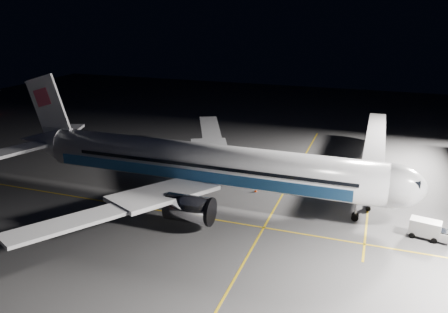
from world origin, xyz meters
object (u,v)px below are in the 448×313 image
at_px(service_truck, 429,229).
at_px(safety_cone_c, 177,173).
at_px(airliner, 199,163).
at_px(jet_bridge, 375,147).
at_px(safety_cone_a, 206,175).
at_px(baggage_tug, 219,170).
at_px(safety_cone_b, 256,190).

height_order(service_truck, safety_cone_c, service_truck).
distance_m(airliner, service_truck, 30.34).
bearing_deg(jet_bridge, safety_cone_a, -157.85).
xyz_separation_m(airliner, service_truck, (30.01, -2.08, -3.95)).
bearing_deg(airliner, safety_cone_a, 106.22).
relative_size(safety_cone_a, safety_cone_c, 1.04).
bearing_deg(baggage_tug, safety_cone_c, -134.73).
relative_size(jet_bridge, safety_cone_c, 54.98).
xyz_separation_m(baggage_tug, safety_cone_a, (-1.75, -1.57, -0.43)).
distance_m(safety_cone_b, safety_cone_c, 14.18).
xyz_separation_m(baggage_tug, safety_cone_b, (7.58, -4.82, -0.43)).
xyz_separation_m(safety_cone_a, safety_cone_c, (-4.67, -0.96, -0.01)).
bearing_deg(safety_cone_b, service_truck, -16.01).
relative_size(jet_bridge, safety_cone_b, 52.90).
height_order(safety_cone_a, safety_cone_c, safety_cone_a).
xyz_separation_m(service_truck, safety_cone_a, (-32.27, 9.83, -0.88)).
bearing_deg(jet_bridge, safety_cone_c, -159.41).
bearing_deg(baggage_tug, safety_cone_b, -8.71).
distance_m(baggage_tug, safety_cone_a, 2.39).
distance_m(service_truck, safety_cone_a, 33.74).
bearing_deg(safety_cone_b, jet_bridge, 40.27).
relative_size(airliner, safety_cone_a, 94.25).
bearing_deg(baggage_tug, service_truck, 3.25).
distance_m(safety_cone_a, safety_cone_c, 4.77).
distance_m(jet_bridge, baggage_tug, 25.43).
bearing_deg(safety_cone_b, baggage_tug, 147.56).
bearing_deg(baggage_tug, jet_bridge, 44.07).
xyz_separation_m(airliner, jet_bridge, (23.08, 18.06, -0.58)).
xyz_separation_m(airliner, baggage_tug, (-0.50, 9.32, -4.41)).
bearing_deg(baggage_tug, airliner, -63.18).
bearing_deg(jet_bridge, baggage_tug, -159.67).
bearing_deg(jet_bridge, safety_cone_b, -139.73).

